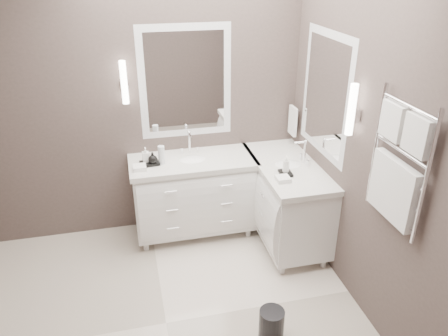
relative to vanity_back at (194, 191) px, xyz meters
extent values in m
cube|color=silver|center=(-0.45, -1.23, -0.49)|extent=(3.20, 3.00, 0.01)
cube|color=#493D3A|center=(-0.45, 0.28, 0.86)|extent=(3.20, 0.01, 2.70)
cube|color=#493D3A|center=(1.15, -1.23, 0.86)|extent=(0.01, 3.00, 2.70)
cube|color=white|center=(0.00, 0.00, -0.04)|extent=(1.20, 0.55, 0.70)
cube|color=silver|center=(0.00, 0.00, 0.34)|extent=(1.24, 0.59, 0.05)
ellipsoid|color=white|center=(0.00, 0.00, 0.32)|extent=(0.36, 0.28, 0.12)
cylinder|color=white|center=(0.00, 0.16, 0.47)|extent=(0.02, 0.02, 0.22)
cube|color=white|center=(0.88, -0.33, -0.04)|extent=(0.55, 1.20, 0.70)
cube|color=silver|center=(0.88, -0.33, 0.34)|extent=(0.59, 1.24, 0.05)
ellipsoid|color=white|center=(0.88, -0.33, 0.32)|extent=(0.36, 0.28, 0.12)
cylinder|color=white|center=(1.04, -0.33, 0.47)|extent=(0.02, 0.02, 0.22)
cube|color=white|center=(0.00, 0.26, 1.06)|extent=(0.90, 0.02, 1.10)
cube|color=white|center=(0.00, 0.26, 1.06)|extent=(0.77, 0.02, 0.96)
cube|color=white|center=(1.14, -0.43, 1.06)|extent=(0.02, 0.90, 1.10)
cube|color=white|center=(1.14, -0.43, 1.06)|extent=(0.02, 0.90, 0.96)
cube|color=white|center=(-0.58, 0.20, 1.06)|extent=(0.05, 0.05, 0.10)
cylinder|color=white|center=(-0.58, 0.20, 1.11)|extent=(0.06, 0.06, 0.40)
cube|color=white|center=(1.08, -1.01, 1.06)|extent=(0.05, 0.05, 0.10)
cylinder|color=white|center=(1.08, -1.01, 1.11)|extent=(0.06, 0.06, 0.40)
cylinder|color=white|center=(1.10, 0.13, 0.76)|extent=(0.02, 0.22, 0.02)
cube|color=white|center=(1.08, 0.13, 0.62)|extent=(0.03, 0.17, 0.30)
cylinder|color=white|center=(1.10, -1.90, 0.96)|extent=(0.03, 0.03, 0.90)
cylinder|color=white|center=(1.10, -1.35, 0.96)|extent=(0.03, 0.03, 0.90)
cube|color=white|center=(1.10, -1.76, 1.19)|extent=(0.06, 0.22, 0.24)
cube|color=white|center=(1.10, -1.50, 1.19)|extent=(0.06, 0.22, 0.24)
cube|color=white|center=(1.10, -1.63, 0.75)|extent=(0.06, 0.46, 0.42)
cylinder|color=black|center=(0.32, -1.56, -0.35)|extent=(0.24, 0.24, 0.27)
cube|color=black|center=(-0.42, -0.02, 0.38)|extent=(0.19, 0.15, 0.03)
cube|color=black|center=(0.77, -0.52, 0.38)|extent=(0.12, 0.15, 0.02)
cylinder|color=silver|center=(-0.30, -0.03, 0.46)|extent=(0.07, 0.07, 0.18)
imported|color=white|center=(-0.45, 0.00, 0.46)|extent=(0.07, 0.07, 0.14)
imported|color=black|center=(-0.39, -0.05, 0.45)|extent=(0.10, 0.10, 0.11)
imported|color=white|center=(0.77, -0.52, 0.47)|extent=(0.08, 0.08, 0.16)
camera|label=1|loc=(-0.60, -3.86, 2.17)|focal=35.00mm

